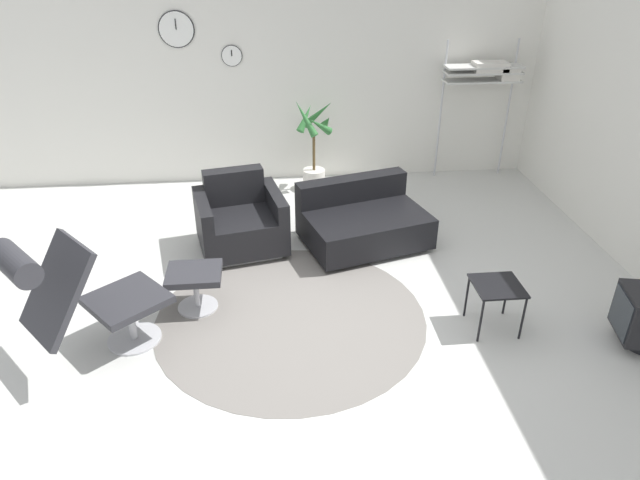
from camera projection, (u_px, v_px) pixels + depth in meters
The scene contains 10 objects.
ground_plane at pixel (306, 310), 5.14m from camera, with size 12.00×12.00×0.00m, color silver.
wall_back at pixel (286, 74), 7.23m from camera, with size 12.00×0.09×2.80m.
round_rug at pixel (291, 317), 5.05m from camera, with size 2.39×2.39×0.01m.
lounge_chair at pixel (76, 290), 4.22m from camera, with size 1.17×1.10×1.15m.
ottoman at pixel (195, 281), 5.04m from camera, with size 0.48×0.41×0.39m.
armchair_red at pixel (240, 223), 6.01m from camera, with size 1.02×0.96×0.79m.
couch_low at pixel (363, 223), 6.14m from camera, with size 1.46×1.22×0.65m.
side_table at pixel (497, 290), 4.75m from camera, with size 0.40×0.40×0.43m.
potted_plant at pixel (314, 151), 7.29m from camera, with size 0.56×0.57×1.19m.
shelf_unit at pixel (489, 74), 7.19m from camera, with size 0.97×0.28×1.81m.
Camera 1 is at (-0.28, -4.19, 3.04)m, focal length 32.00 mm.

